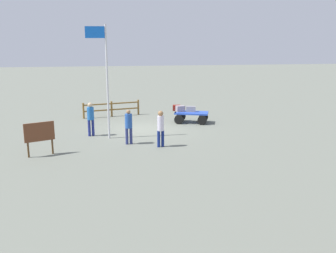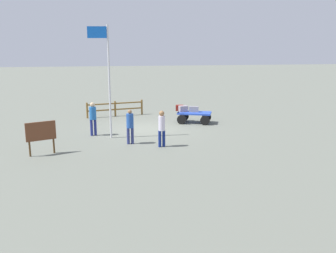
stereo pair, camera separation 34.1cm
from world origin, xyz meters
TOP-DOWN VIEW (x-y plane):
  - ground_plane at (0.00, 0.00)m, footprint 120.00×120.00m
  - luggage_cart at (-3.05, -1.22)m, footprint 2.25×1.76m
  - suitcase_maroon at (-2.26, -1.87)m, footprint 0.53×0.42m
  - suitcase_tan at (-3.04, -1.30)m, footprint 0.63×0.41m
  - suitcase_grey at (-2.43, -1.52)m, footprint 0.57×0.44m
  - worker_lead at (2.91, 1.07)m, footprint 0.43×0.43m
  - worker_trailing at (-0.36, 3.79)m, footprint 0.36×0.36m
  - worker_supervisor at (1.08, 3.05)m, footprint 0.37×0.37m
  - flagpole at (2.11, 1.72)m, footprint 1.03×0.10m
  - signboard at (5.00, 4.26)m, footprint 1.21×0.55m
  - wooden_fence at (1.70, -4.09)m, footprint 3.75×0.89m

SIDE VIEW (x-z plane):
  - ground_plane at x=0.00m, z-range 0.00..0.00m
  - luggage_cart at x=-3.05m, z-range 0.14..0.81m
  - wooden_fence at x=1.70m, z-range 0.08..1.10m
  - suitcase_tan at x=-3.04m, z-range 0.67..1.01m
  - suitcase_maroon at x=-2.26m, z-range 0.67..1.02m
  - suitcase_grey at x=-2.43m, z-range 0.67..1.03m
  - signboard at x=5.00m, z-range 0.24..1.72m
  - worker_supervisor at x=1.08m, z-range 0.14..1.83m
  - worker_trailing at x=-0.36m, z-range 0.13..1.86m
  - worker_lead at x=2.91m, z-range 0.17..1.95m
  - flagpole at x=2.11m, z-range 0.53..6.21m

